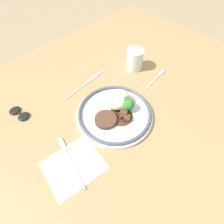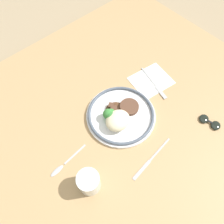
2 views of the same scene
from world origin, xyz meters
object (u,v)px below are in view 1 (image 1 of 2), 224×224
Objects in this scene: plate at (116,110)px; fork at (69,157)px; spoon at (159,75)px; sunglasses at (19,113)px; juice_glass at (135,60)px; knife at (87,83)px.

fork is (-0.23, -0.01, -0.02)m from plate.
sunglasses is (-0.54, 0.25, 0.00)m from spoon.
knife is at bearing 160.40° from juice_glass.
spoon is at bearing 1.52° from plate.
fork is 2.04× the size of sunglasses.
spoon is at bearing -42.26° from knife.
plate is 3.01× the size of sunglasses.
juice_glass reaches higher than knife.
plate is at bearing -153.71° from juice_glass.
juice_glass reaches higher than plate.
juice_glass is 0.55× the size of spoon.
fork is at bearing -95.97° from sunglasses.
juice_glass is at bearing 26.29° from plate.
juice_glass is (0.25, 0.13, 0.02)m from plate.
spoon is (0.52, 0.02, -0.00)m from fork.
plate is 0.28m from juice_glass.
fork is at bearing -145.55° from knife.
juice_glass is 0.53m from sunglasses.
sunglasses is (-0.51, 0.13, -0.03)m from juice_glass.
fork reaches higher than knife.
plate is at bearing -104.17° from knife.
knife is at bearing 138.40° from spoon.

